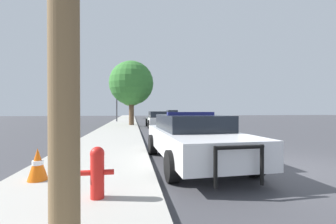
{
  "coord_description": "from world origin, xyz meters",
  "views": [
    {
      "loc": [
        -4.09,
        -5.09,
        1.51
      ],
      "look_at": [
        -1.04,
        13.99,
        1.33
      ],
      "focal_mm": 24.0,
      "sensor_mm": 36.0,
      "label": 1
    }
  ],
  "objects_px": {
    "traffic_light": "(129,90)",
    "car_background_midblock": "(158,119)",
    "car_background_oncoming": "(172,115)",
    "tree_sidewalk_far": "(131,94)",
    "police_car": "(193,137)",
    "tree_sidewalk_mid": "(131,83)",
    "fire_hydrant": "(97,171)",
    "traffic_cone": "(38,164)"
  },
  "relations": [
    {
      "from": "tree_sidewalk_far",
      "to": "traffic_cone",
      "type": "height_order",
      "value": "tree_sidewalk_far"
    },
    {
      "from": "fire_hydrant",
      "to": "tree_sidewalk_mid",
      "type": "relative_size",
      "value": 0.14
    },
    {
      "from": "police_car",
      "to": "fire_hydrant",
      "type": "distance_m",
      "value": 3.41
    },
    {
      "from": "tree_sidewalk_mid",
      "to": "police_car",
      "type": "bearing_deg",
      "value": -83.17
    },
    {
      "from": "car_background_oncoming",
      "to": "tree_sidewalk_far",
      "type": "distance_m",
      "value": 10.11
    },
    {
      "from": "car_background_oncoming",
      "to": "tree_sidewalk_far",
      "type": "relative_size",
      "value": 0.61
    },
    {
      "from": "police_car",
      "to": "fire_hydrant",
      "type": "xyz_separation_m",
      "value": [
        -2.24,
        -2.57,
        -0.18
      ]
    },
    {
      "from": "tree_sidewalk_mid",
      "to": "traffic_light",
      "type": "bearing_deg",
      "value": 92.83
    },
    {
      "from": "car_background_oncoming",
      "to": "tree_sidewalk_mid",
      "type": "xyz_separation_m",
      "value": [
        -6.22,
        -13.42,
        3.2
      ]
    },
    {
      "from": "car_background_midblock",
      "to": "traffic_cone",
      "type": "xyz_separation_m",
      "value": [
        -4.04,
        -14.66,
        -0.29
      ]
    },
    {
      "from": "fire_hydrant",
      "to": "tree_sidewalk_mid",
      "type": "xyz_separation_m",
      "value": [
        0.47,
        17.36,
        3.42
      ]
    },
    {
      "from": "traffic_light",
      "to": "car_background_midblock",
      "type": "distance_m",
      "value": 9.36
    },
    {
      "from": "car_background_oncoming",
      "to": "traffic_cone",
      "type": "bearing_deg",
      "value": 74.8
    },
    {
      "from": "fire_hydrant",
      "to": "car_background_oncoming",
      "type": "height_order",
      "value": "car_background_oncoming"
    },
    {
      "from": "fire_hydrant",
      "to": "car_background_midblock",
      "type": "distance_m",
      "value": 16.01
    },
    {
      "from": "tree_sidewalk_far",
      "to": "traffic_cone",
      "type": "bearing_deg",
      "value": -92.53
    },
    {
      "from": "car_background_midblock",
      "to": "police_car",
      "type": "bearing_deg",
      "value": -92.17
    },
    {
      "from": "fire_hydrant",
      "to": "tree_sidewalk_far",
      "type": "height_order",
      "value": "tree_sidewalk_far"
    },
    {
      "from": "car_background_midblock",
      "to": "tree_sidewalk_far",
      "type": "xyz_separation_m",
      "value": [
        -2.42,
        21.96,
        3.7
      ]
    },
    {
      "from": "fire_hydrant",
      "to": "car_background_midblock",
      "type": "xyz_separation_m",
      "value": [
        2.74,
        15.78,
        0.18
      ]
    },
    {
      "from": "car_background_midblock",
      "to": "traffic_cone",
      "type": "height_order",
      "value": "car_background_midblock"
    },
    {
      "from": "traffic_light",
      "to": "tree_sidewalk_far",
      "type": "xyz_separation_m",
      "value": [
        0.19,
        13.57,
        0.48
      ]
    },
    {
      "from": "traffic_light",
      "to": "tree_sidewalk_far",
      "type": "distance_m",
      "value": 13.58
    },
    {
      "from": "car_background_midblock",
      "to": "traffic_cone",
      "type": "relative_size",
      "value": 7.18
    },
    {
      "from": "tree_sidewalk_mid",
      "to": "traffic_cone",
      "type": "xyz_separation_m",
      "value": [
        -1.76,
        -16.25,
        -3.53
      ]
    },
    {
      "from": "car_background_midblock",
      "to": "tree_sidewalk_far",
      "type": "height_order",
      "value": "tree_sidewalk_far"
    },
    {
      "from": "police_car",
      "to": "traffic_light",
      "type": "relative_size",
      "value": 0.93
    },
    {
      "from": "car_background_oncoming",
      "to": "car_background_midblock",
      "type": "relative_size",
      "value": 0.89
    },
    {
      "from": "police_car",
      "to": "fire_hydrant",
      "type": "relative_size",
      "value": 6.27
    },
    {
      "from": "tree_sidewalk_far",
      "to": "traffic_cone",
      "type": "xyz_separation_m",
      "value": [
        -1.62,
        -36.62,
        -3.99
      ]
    },
    {
      "from": "police_car",
      "to": "fire_hydrant",
      "type": "bearing_deg",
      "value": 46.3
    },
    {
      "from": "traffic_light",
      "to": "tree_sidewalk_far",
      "type": "relative_size",
      "value": 0.83
    },
    {
      "from": "traffic_light",
      "to": "police_car",
      "type": "bearing_deg",
      "value": -84.42
    },
    {
      "from": "car_background_midblock",
      "to": "fire_hydrant",
      "type": "bearing_deg",
      "value": -99.86
    },
    {
      "from": "traffic_light",
      "to": "tree_sidewalk_far",
      "type": "height_order",
      "value": "tree_sidewalk_far"
    },
    {
      "from": "car_background_oncoming",
      "to": "tree_sidewalk_mid",
      "type": "distance_m",
      "value": 15.13
    },
    {
      "from": "fire_hydrant",
      "to": "tree_sidewalk_far",
      "type": "bearing_deg",
      "value": 89.51
    },
    {
      "from": "car_background_oncoming",
      "to": "tree_sidewalk_far",
      "type": "height_order",
      "value": "tree_sidewalk_far"
    },
    {
      "from": "fire_hydrant",
      "to": "traffic_cone",
      "type": "bearing_deg",
      "value": 139.32
    },
    {
      "from": "police_car",
      "to": "tree_sidewalk_far",
      "type": "height_order",
      "value": "tree_sidewalk_far"
    },
    {
      "from": "police_car",
      "to": "tree_sidewalk_mid",
      "type": "height_order",
      "value": "tree_sidewalk_mid"
    },
    {
      "from": "fire_hydrant",
      "to": "tree_sidewalk_far",
      "type": "relative_size",
      "value": 0.12
    }
  ]
}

